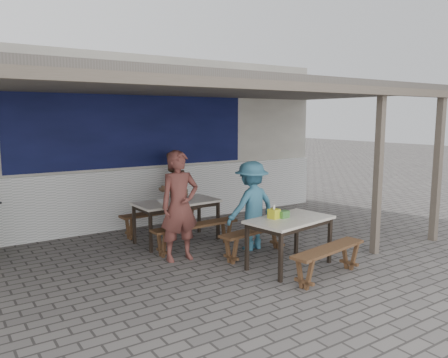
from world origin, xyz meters
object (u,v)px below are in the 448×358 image
table_left (177,205)px  patron_street_side (180,206)px  bench_right_wall (256,236)px  tissue_box (274,214)px  patron_right_table (251,206)px  condiment_jar (182,197)px  bench_left_wall (160,217)px  condiment_bowl (163,202)px  donation_box (284,214)px  bench_left_street (196,230)px  table_right (290,223)px  bench_right_street (329,256)px  patron_wall_side (173,190)px

table_left → patron_street_side: patron_street_side is taller
bench_right_wall → tissue_box: (-0.09, -0.56, 0.49)m
patron_right_table → condiment_jar: patron_right_table is taller
bench_left_wall → condiment_bowl: (-0.26, -0.66, 0.43)m
patron_street_side → condiment_bowl: (0.15, 0.91, -0.10)m
donation_box → condiment_jar: 2.26m
patron_right_table → bench_left_street: bearing=-34.4°
bench_left_street → bench_left_wall: (-0.05, 1.27, 0.00)m
bench_right_wall → table_left: bearing=105.5°
patron_street_side → condiment_bowl: 0.93m
donation_box → table_left: bearing=109.4°
table_right → bench_right_wall: bearing=90.0°
bench_left_street → patron_street_side: (-0.46, -0.30, 0.53)m
bench_left_street → bench_right_street: (0.88, -2.20, -0.01)m
donation_box → condiment_jar: donation_box is taller
table_right → patron_wall_side: 3.12m
patron_wall_side → patron_right_table: patron_wall_side is taller
bench_left_wall → patron_wall_side: (0.44, 0.32, 0.44)m
bench_right_wall → condiment_bowl: bearing=114.3°
bench_left_wall → tissue_box: tissue_box is taller
donation_box → bench_left_street: bearing=116.0°
patron_wall_side → condiment_jar: (-0.24, -0.83, 0.01)m
patron_right_table → condiment_jar: 1.40m
bench_left_wall → bench_right_wall: 2.21m
table_left → bench_left_wall: 0.72m
table_right → condiment_bowl: size_ratio=6.83×
bench_left_wall → bench_right_wall: bearing=-73.8°
table_right → bench_right_street: (0.11, -0.69, -0.34)m
bench_left_wall → donation_box: size_ratio=9.87×
table_right → bench_right_street: size_ratio=0.99×
condiment_bowl → patron_wall_side: bearing=54.3°
bench_left_street → bench_left_wall: bearing=90.0°
tissue_box → condiment_jar: bearing=100.7°
patron_street_side → table_right: bearing=-40.7°
table_right → patron_right_table: (0.07, 1.04, 0.09)m
bench_right_street → bench_left_street: bearing=102.4°
bench_right_wall → patron_wall_side: bearing=86.8°
table_left → table_right: 2.29m
bench_right_wall → condiment_jar: 1.72m
table_left → condiment_bowl: size_ratio=7.40×
condiment_jar → condiment_bowl: 0.48m
bench_left_wall → tissue_box: size_ratio=11.27×
bench_left_wall → condiment_bowl: 0.83m
bench_left_street → bench_right_wall: (0.65, -0.83, -0.01)m
donation_box → bench_right_street: bearing=-76.9°
bench_left_wall → condiment_bowl: condiment_bowl is taller
table_right → patron_right_table: bearing=76.9°
bench_left_street → patron_right_table: (0.83, -0.47, 0.42)m
table_left → patron_wall_side: bearing=63.9°
table_left → condiment_bowl: bearing=-177.9°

